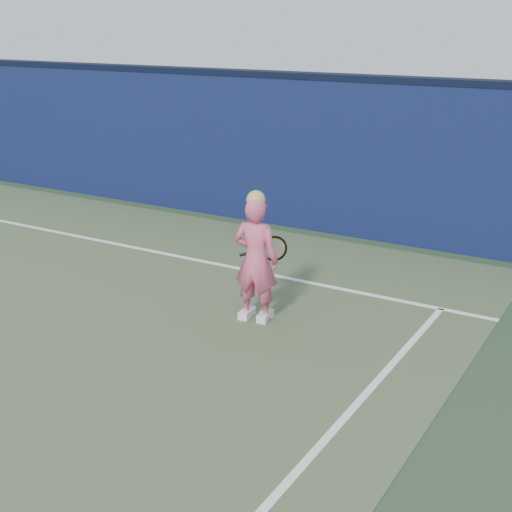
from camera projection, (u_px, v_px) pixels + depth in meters
The scene contains 4 objects.
backstop_wall at pixel (225, 146), 12.81m from camera, with size 24.00×0.40×2.50m, color #0E1E3E.
wall_cap at pixel (224, 72), 12.40m from camera, with size 24.00×0.42×0.10m, color black.
player at pixel (256, 259), 8.35m from camera, with size 0.59×0.43×1.58m.
racket at pixel (272, 249), 8.76m from camera, with size 0.58×0.26×0.32m.
Camera 1 is at (6.98, -4.22, 3.45)m, focal length 50.00 mm.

